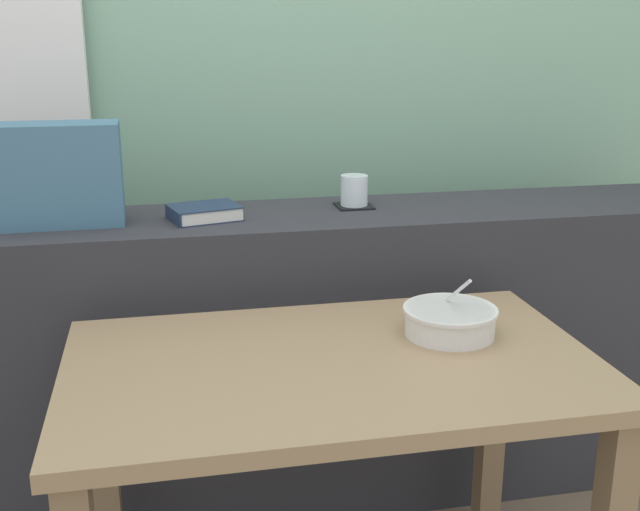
% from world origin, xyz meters
% --- Properties ---
extents(outdoor_backdrop, '(4.80, 0.08, 2.80)m').
position_xyz_m(outdoor_backdrop, '(0.00, 1.13, 1.40)').
color(outdoor_backdrop, '#84B293').
rests_on(outdoor_backdrop, ground).
extents(dark_console_ledge, '(2.80, 0.39, 0.86)m').
position_xyz_m(dark_console_ledge, '(0.00, 0.55, 0.43)').
color(dark_console_ledge, '#2D2D33').
rests_on(dark_console_ledge, ground).
extents(breakfast_table, '(1.09, 0.66, 0.69)m').
position_xyz_m(breakfast_table, '(0.02, -0.05, 0.58)').
color(breakfast_table, '#826849').
rests_on(breakfast_table, ground).
extents(coaster_square, '(0.10, 0.10, 0.00)m').
position_xyz_m(coaster_square, '(0.23, 0.60, 0.86)').
color(coaster_square, black).
rests_on(coaster_square, dark_console_ledge).
extents(juice_glass, '(0.08, 0.08, 0.09)m').
position_xyz_m(juice_glass, '(0.23, 0.60, 0.90)').
color(juice_glass, white).
rests_on(juice_glass, coaster_square).
extents(closed_book, '(0.20, 0.17, 0.04)m').
position_xyz_m(closed_book, '(-0.20, 0.53, 0.88)').
color(closed_book, '#1E2D47').
rests_on(closed_book, dark_console_ledge).
extents(throw_pillow, '(0.32, 0.14, 0.26)m').
position_xyz_m(throw_pillow, '(-0.56, 0.55, 0.99)').
color(throw_pillow, '#426B84').
rests_on(throw_pillow, dark_console_ledge).
extents(soup_bowl, '(0.21, 0.21, 0.14)m').
position_xyz_m(soup_bowl, '(0.31, 0.03, 0.72)').
color(soup_bowl, silver).
rests_on(soup_bowl, breakfast_table).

